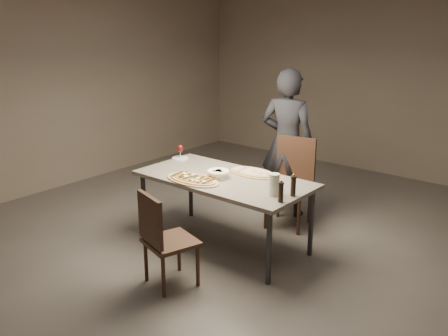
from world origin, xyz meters
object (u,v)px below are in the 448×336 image
Objects in this scene: pepper_mill_left at (281,192)px; zucchini_pizza at (193,179)px; ham_pizza at (253,173)px; dining_table at (224,183)px; diner at (287,143)px; carafe at (274,185)px; chair_near at (162,235)px; chair_far at (292,177)px; bread_basket at (218,173)px.

zucchini_pizza is at bearing -176.78° from pepper_mill_left.
ham_pizza is at bearing 142.97° from pepper_mill_left.
dining_table is 1.19m from diner.
dining_table is at bearing 170.59° from carafe.
chair_far is (0.11, 1.95, 0.07)m from chair_near.
chair_far reaches higher than chair_near.
chair_far is (0.06, 0.68, -0.20)m from ham_pizza.
ham_pizza is at bearing 104.31° from chair_near.
chair_near is at bearing -83.34° from dining_table.
chair_near is at bearing 74.33° from chair_far.
diner is (-0.68, 1.29, 0.03)m from carafe.
diner reaches higher than chair_far.
carafe is 0.12× the size of diner.
chair_near reaches higher than ham_pizza.
pepper_mill_left is 0.23× the size of chair_near.
dining_table is 0.33m from ham_pizza.
carafe is (0.68, -0.11, 0.16)m from dining_table.
zucchini_pizza is at bearing 69.40° from diner.
carafe is at bearing -9.41° from dining_table.
diner is (-0.11, 2.16, 0.39)m from chair_near.
chair_near is 0.88× the size of chair_far.
diner is at bearing 105.82° from ham_pizza.
chair_near is (0.15, -0.94, -0.31)m from bread_basket.
chair_near is (-0.71, -0.77, -0.35)m from pepper_mill_left.
dining_table is 8.81× the size of pepper_mill_left.
zucchini_pizza is 3.04× the size of pepper_mill_left.
pepper_mill_left is at bearing 106.95° from diner.
bread_basket is at bearing -127.05° from dining_table.
chair_near is at bearing 79.30° from diner.
zucchini_pizza is 2.68× the size of bread_basket.
pepper_mill_left is 0.18m from carafe.
zucchini_pizza is 1.47m from diner.
bread_basket is 1.06m from chair_far.
ham_pizza is 2.71× the size of pepper_mill_left.
chair_near reaches higher than bread_basket.
pepper_mill_left is at bearing 104.74° from chair_far.
bread_basket is at bearing 74.57° from zucchini_pizza.
pepper_mill_left reaches higher than chair_near.
chair_near is (0.12, -0.99, -0.20)m from dining_table.
pepper_mill_left and carafe have the same top height.
zucchini_pizza is 0.65m from ham_pizza.
zucchini_pizza is 0.81m from chair_near.
bread_basket reaches higher than ham_pizza.
chair_near is 1.95m from chair_far.
chair_far is (-0.46, 1.07, -0.29)m from carafe.
carafe reaches higher than chair_near.
pepper_mill_left reaches higher than dining_table.
zucchini_pizza is 0.62× the size of chair_far.
zucchini_pizza is 0.71× the size of chair_near.
carafe reaches higher than ham_pizza.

